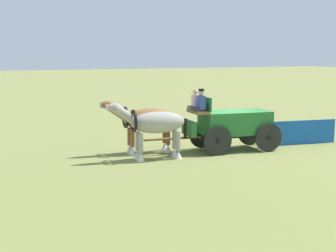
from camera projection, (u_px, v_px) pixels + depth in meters
ground_plane at (235, 150)px, 20.47m from camera, size 220.00×220.00×0.00m
show_wagon at (231, 123)px, 20.24m from camera, size 5.89×2.24×2.69m
draft_horse_near at (154, 124)px, 18.47m from camera, size 3.21×1.19×2.25m
draft_horse_off at (145, 120)px, 19.69m from camera, size 3.23×1.20×2.23m
sponsor_banner at (304, 132)px, 21.72m from camera, size 3.16×0.65×1.10m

